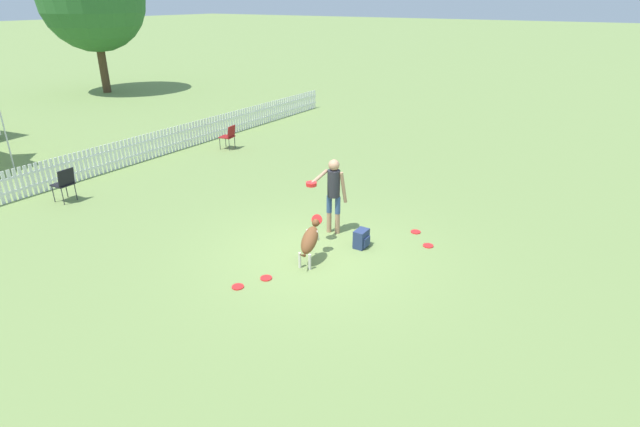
{
  "coord_description": "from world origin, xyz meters",
  "views": [
    {
      "loc": [
        -7.77,
        -5.07,
        4.93
      ],
      "look_at": [
        0.15,
        0.08,
        0.83
      ],
      "focal_mm": 28.0,
      "sensor_mm": 36.0,
      "label": 1
    }
  ],
  "objects_px": {
    "frisbee_midfield": "(238,287)",
    "backpack_on_grass": "(362,239)",
    "folding_chair_center": "(229,135)",
    "leaping_dog": "(310,239)",
    "frisbee_far_scatter": "(416,232)",
    "folding_chair_blue_left": "(64,182)",
    "frisbee_near_handler": "(266,278)",
    "frisbee_near_dog": "(428,246)",
    "handler_person": "(333,188)"
  },
  "relations": [
    {
      "from": "frisbee_far_scatter",
      "to": "folding_chair_blue_left",
      "type": "bearing_deg",
      "value": 111.05
    },
    {
      "from": "backpack_on_grass",
      "to": "folding_chair_center",
      "type": "distance_m",
      "value": 8.59
    },
    {
      "from": "frisbee_far_scatter",
      "to": "folding_chair_blue_left",
      "type": "distance_m",
      "value": 9.01
    },
    {
      "from": "handler_person",
      "to": "folding_chair_blue_left",
      "type": "distance_m",
      "value": 7.17
    },
    {
      "from": "handler_person",
      "to": "leaping_dog",
      "type": "bearing_deg",
      "value": 90.37
    },
    {
      "from": "frisbee_near_dog",
      "to": "folding_chair_blue_left",
      "type": "bearing_deg",
      "value": 107.07
    },
    {
      "from": "backpack_on_grass",
      "to": "folding_chair_center",
      "type": "height_order",
      "value": "folding_chair_center"
    },
    {
      "from": "handler_person",
      "to": "backpack_on_grass",
      "type": "distance_m",
      "value": 1.29
    },
    {
      "from": "frisbee_near_dog",
      "to": "backpack_on_grass",
      "type": "bearing_deg",
      "value": 124.28
    },
    {
      "from": "frisbee_near_handler",
      "to": "backpack_on_grass",
      "type": "relative_size",
      "value": 0.56
    },
    {
      "from": "frisbee_midfield",
      "to": "folding_chair_center",
      "type": "xyz_separation_m",
      "value": [
        6.79,
        6.4,
        0.49
      ]
    },
    {
      "from": "leaping_dog",
      "to": "frisbee_near_dog",
      "type": "distance_m",
      "value": 2.67
    },
    {
      "from": "frisbee_near_dog",
      "to": "frisbee_near_handler",
      "type": "bearing_deg",
      "value": 144.89
    },
    {
      "from": "leaping_dog",
      "to": "frisbee_far_scatter",
      "type": "bearing_deg",
      "value": 49.87
    },
    {
      "from": "frisbee_midfield",
      "to": "backpack_on_grass",
      "type": "xyz_separation_m",
      "value": [
        2.68,
        -1.13,
        0.18
      ]
    },
    {
      "from": "handler_person",
      "to": "folding_chair_center",
      "type": "height_order",
      "value": "handler_person"
    },
    {
      "from": "folding_chair_blue_left",
      "to": "frisbee_midfield",
      "type": "bearing_deg",
      "value": 79.39
    },
    {
      "from": "frisbee_near_handler",
      "to": "handler_person",
      "type": "bearing_deg",
      "value": 0.01
    },
    {
      "from": "handler_person",
      "to": "folding_chair_blue_left",
      "type": "relative_size",
      "value": 1.9
    },
    {
      "from": "frisbee_far_scatter",
      "to": "backpack_on_grass",
      "type": "bearing_deg",
      "value": 152.13
    },
    {
      "from": "backpack_on_grass",
      "to": "folding_chair_blue_left",
      "type": "relative_size",
      "value": 0.44
    },
    {
      "from": "frisbee_midfield",
      "to": "folding_chair_blue_left",
      "type": "height_order",
      "value": "folding_chair_blue_left"
    },
    {
      "from": "backpack_on_grass",
      "to": "folding_chair_center",
      "type": "xyz_separation_m",
      "value": [
        4.11,
        7.54,
        0.3
      ]
    },
    {
      "from": "backpack_on_grass",
      "to": "folding_chair_blue_left",
      "type": "distance_m",
      "value": 7.94
    },
    {
      "from": "frisbee_near_dog",
      "to": "frisbee_far_scatter",
      "type": "bearing_deg",
      "value": 45.08
    },
    {
      "from": "leaping_dog",
      "to": "folding_chair_blue_left",
      "type": "bearing_deg",
      "value": 173.18
    },
    {
      "from": "folding_chair_blue_left",
      "to": "backpack_on_grass",
      "type": "bearing_deg",
      "value": 100.01
    },
    {
      "from": "handler_person",
      "to": "backpack_on_grass",
      "type": "xyz_separation_m",
      "value": [
        -0.25,
        -0.89,
        -0.9
      ]
    },
    {
      "from": "frisbee_near_dog",
      "to": "folding_chair_center",
      "type": "bearing_deg",
      "value": 69.34
    },
    {
      "from": "frisbee_near_handler",
      "to": "folding_chair_blue_left",
      "type": "bearing_deg",
      "value": 88.04
    },
    {
      "from": "leaping_dog",
      "to": "backpack_on_grass",
      "type": "distance_m",
      "value": 1.31
    },
    {
      "from": "leaping_dog",
      "to": "folding_chair_blue_left",
      "type": "distance_m",
      "value": 7.18
    },
    {
      "from": "handler_person",
      "to": "frisbee_near_handler",
      "type": "distance_m",
      "value": 2.63
    },
    {
      "from": "frisbee_near_dog",
      "to": "backpack_on_grass",
      "type": "xyz_separation_m",
      "value": [
        -0.81,
        1.2,
        0.18
      ]
    },
    {
      "from": "frisbee_near_dog",
      "to": "frisbee_midfield",
      "type": "height_order",
      "value": "same"
    },
    {
      "from": "handler_person",
      "to": "frisbee_far_scatter",
      "type": "relative_size",
      "value": 7.73
    },
    {
      "from": "frisbee_midfield",
      "to": "backpack_on_grass",
      "type": "distance_m",
      "value": 2.92
    },
    {
      "from": "leaping_dog",
      "to": "backpack_on_grass",
      "type": "relative_size",
      "value": 2.71
    },
    {
      "from": "frisbee_near_handler",
      "to": "folding_chair_center",
      "type": "relative_size",
      "value": 0.27
    },
    {
      "from": "frisbee_near_dog",
      "to": "backpack_on_grass",
      "type": "distance_m",
      "value": 1.46
    },
    {
      "from": "frisbee_near_handler",
      "to": "frisbee_near_dog",
      "type": "distance_m",
      "value": 3.62
    },
    {
      "from": "leaping_dog",
      "to": "frisbee_far_scatter",
      "type": "height_order",
      "value": "leaping_dog"
    },
    {
      "from": "leaping_dog",
      "to": "frisbee_far_scatter",
      "type": "relative_size",
      "value": 4.81
    },
    {
      "from": "backpack_on_grass",
      "to": "folding_chair_center",
      "type": "bearing_deg",
      "value": 61.41
    },
    {
      "from": "backpack_on_grass",
      "to": "leaping_dog",
      "type": "bearing_deg",
      "value": 153.83
    },
    {
      "from": "frisbee_far_scatter",
      "to": "folding_chair_blue_left",
      "type": "xyz_separation_m",
      "value": [
        -3.23,
        8.39,
        0.54
      ]
    },
    {
      "from": "frisbee_midfield",
      "to": "backpack_on_grass",
      "type": "height_order",
      "value": "backpack_on_grass"
    },
    {
      "from": "frisbee_near_dog",
      "to": "frisbee_far_scatter",
      "type": "distance_m",
      "value": 0.71
    },
    {
      "from": "leaping_dog",
      "to": "frisbee_midfield",
      "type": "distance_m",
      "value": 1.72
    },
    {
      "from": "backpack_on_grass",
      "to": "frisbee_midfield",
      "type": "bearing_deg",
      "value": 157.06
    }
  ]
}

